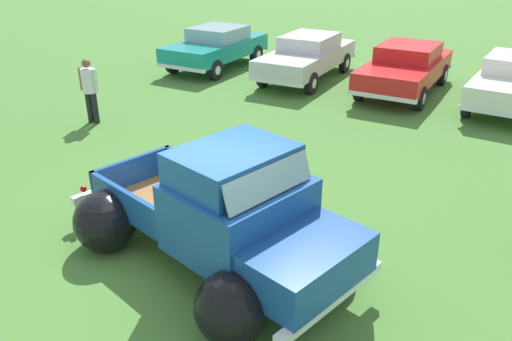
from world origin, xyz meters
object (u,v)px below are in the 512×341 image
Objects in this scene: vintage_pickup_truck at (226,222)px; show_car_1 at (307,55)px; spectator_0 at (89,87)px; show_car_2 at (406,67)px; show_car_0 at (216,46)px.

show_car_1 is at bearing 123.05° from vintage_pickup_truck.
spectator_0 is at bearing -25.15° from show_car_1.
vintage_pickup_truck is 10.22m from show_car_2.
show_car_0 is 3.43m from show_car_1.
show_car_1 is 1.01× the size of show_car_2.
spectator_0 is (0.15, -6.43, 0.15)m from show_car_0.
vintage_pickup_truck is 1.07× the size of show_car_2.
spectator_0 is (-6.49, -6.35, 0.15)m from show_car_2.
show_car_0 and show_car_2 have the same top height.
vintage_pickup_truck is 7.26m from spectator_0.
vintage_pickup_truck is 10.71m from show_car_1.
spectator_0 reaches higher than show_car_0.
show_car_1 is 3.21m from show_car_2.
spectator_0 is at bearing 4.42° from show_car_0.
show_car_1 is at bearing -88.79° from show_car_2.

